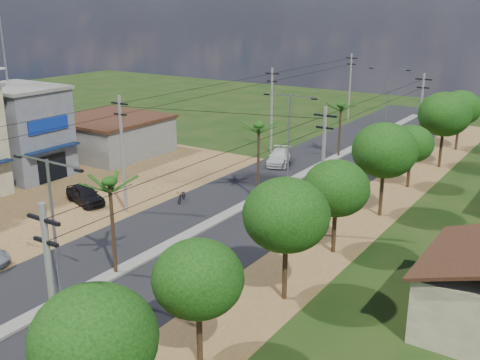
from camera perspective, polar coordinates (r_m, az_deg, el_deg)
name	(u,v)px	position (r m, az deg, el deg)	size (l,w,h in m)	color
ground	(62,303)	(32.21, -17.63, -11.84)	(160.00, 160.00, 0.00)	black
road	(223,218)	(42.09, -1.75, -3.86)	(12.00, 110.00, 0.04)	black
median	(245,205)	(44.39, 0.48, -2.60)	(1.00, 90.00, 0.18)	#605E56
dirt_lot_west	(17,207)	(47.73, -21.73, -2.53)	(18.00, 46.00, 0.04)	brown
dirt_shoulder_east	(327,243)	(38.19, 8.81, -6.38)	(5.00, 90.00, 0.03)	brown
shophouse_grey	(21,131)	(55.49, -21.39, 4.65)	(9.00, 6.40, 8.30)	#505358
low_shed	(110,135)	(61.37, -13.07, 4.44)	(10.40, 10.40, 3.95)	#605E56
tree_east_a	(94,340)	(20.29, -14.60, -15.43)	(4.40, 4.40, 6.37)	black
tree_east_b	(198,279)	(24.35, -4.28, -9.98)	(4.00, 4.00, 5.83)	black
tree_east_c	(286,215)	(29.21, 4.73, -3.57)	(4.60, 4.60, 6.83)	black
tree_east_d	(336,188)	(35.46, 9.76, -0.84)	(4.20, 4.20, 6.13)	black
tree_east_e	(385,150)	(42.38, 14.49, 2.93)	(4.80, 4.80, 7.14)	black
tree_east_f	(411,144)	(50.20, 17.02, 3.53)	(3.80, 3.80, 5.52)	black
tree_east_g	(445,114)	(57.37, 20.08, 6.29)	(5.00, 5.00, 7.38)	black
tree_east_h	(461,108)	(65.23, 21.50, 6.83)	(4.40, 4.40, 6.52)	black
palm_median_near	(110,186)	(32.41, -13.10, -0.57)	(2.00, 2.00, 6.15)	black
palm_median_mid	(259,129)	(44.40, 1.91, 5.20)	(2.00, 2.00, 6.55)	black
palm_median_far	(341,107)	(58.51, 10.22, 7.29)	(2.00, 2.00, 5.85)	black
streetlight_near	(53,220)	(30.23, -18.46, -3.87)	(5.10, 0.18, 8.00)	gray
streetlight_mid	(289,131)	(48.87, 4.99, 4.95)	(5.10, 0.18, 8.00)	gray
streetlight_far	(387,94)	(71.50, 14.75, 8.42)	(5.10, 0.18, 8.00)	gray
utility_pole_w_b	(123,152)	(42.81, -11.84, 2.80)	(1.60, 0.24, 9.00)	#605E56
utility_pole_w_c	(272,108)	(59.93, 3.23, 7.28)	(1.60, 0.24, 9.00)	#605E56
utility_pole_w_d	(350,85)	(78.58, 11.10, 9.41)	(1.60, 0.24, 9.00)	#605E56
utility_pole_e_a	(54,315)	(21.50, -18.35, -12.93)	(1.60, 0.24, 9.00)	#605E56
utility_pole_e_b	(323,170)	(37.82, 8.41, 1.05)	(1.60, 0.24, 9.00)	#605E56
utility_pole_e_c	(420,117)	(58.02, 17.82, 6.14)	(1.60, 0.24, 9.00)	#605E56
car_silver_mid	(278,225)	(38.99, 3.88, -4.63)	(1.44, 4.12, 1.36)	#A0A2A8
car_white_far	(279,157)	(56.06, 3.97, 2.30)	(1.96, 4.83, 1.40)	beige
car_parked_dark	(85,195)	(46.51, -15.46, -1.47)	(1.73, 4.31, 1.47)	black
moto_rider_west_a	(182,196)	(45.51, -5.92, -1.66)	(0.64, 1.84, 0.97)	black
moto_rider_west_b	(286,164)	(54.43, 4.72, 1.64)	(0.50, 1.78, 1.07)	black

